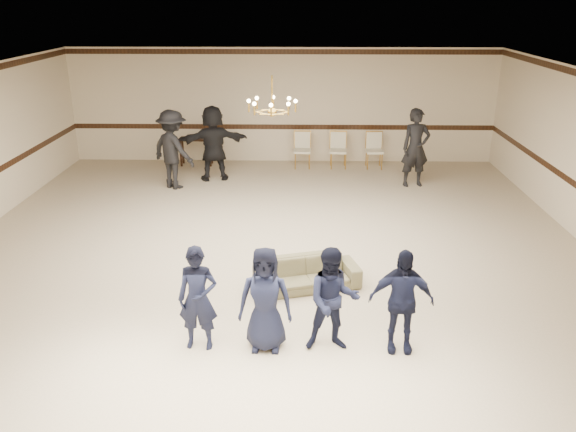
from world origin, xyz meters
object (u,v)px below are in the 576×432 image
Objects in this scene: boy_b at (265,299)px; boy_c at (333,300)px; boy_a at (198,299)px; chandelier at (272,94)px; adult_left at (173,150)px; console_table at (196,151)px; adult_right at (416,148)px; banquet_chair_mid at (338,151)px; banquet_chair_right at (374,151)px; boy_d at (401,301)px; settee at (307,273)px; banquet_chair_left at (302,150)px; adult_mid at (213,143)px.

boy_b and boy_c have the same top height.
chandelier is at bearing 79.68° from boy_a.
adult_left is 2.11× the size of console_table.
console_table is at bearing 113.87° from chandelier.
adult_right is at bearing 67.32° from boy_b.
chandelier reaches higher than banquet_chair_mid.
banquet_chair_mid is (-1.81, 1.59, -0.49)m from adult_right.
adult_left is 5.54m from banquet_chair_right.
console_table is at bearing -177.22° from banquet_chair_mid.
boy_d reaches higher than settee.
adult_left is at bearing 107.02° from boy_a.
chandelier reaches higher than boy_c.
boy_c reaches higher than settee.
boy_c is 1.59× the size of console_table.
chandelier is at bearing 162.30° from adult_left.
boy_d is 0.75× the size of adult_right.
settee is at bearing 52.73° from boy_a.
boy_d is 9.00m from banquet_chair_left.
boy_d is 0.75× the size of adult_mid.
boy_b reaches higher than banquet_chair_mid.
chandelier is 0.96× the size of banquet_chair_mid.
adult_right is at bearing -142.40° from adult_left.
console_table is at bearing 107.00° from boy_b.
chandelier is at bearing 92.66° from boy_b.
banquet_chair_mid is 4.01m from console_table.
boy_a is 9.23m from banquet_chair_mid.
adult_mid reaches higher than banquet_chair_left.
boy_b is 1.50× the size of banquet_chair_right.
settee is at bearing 127.02° from boy_d.
adult_mid is (-2.68, 7.72, 0.24)m from boy_c.
boy_d is (1.80, 0.00, 0.00)m from boy_b.
boy_a is 8.45m from adult_right.
adult_right is 1.85m from banquet_chair_right.
adult_left reaches higher than banquet_chair_left.
boy_b is 0.75× the size of adult_mid.
boy_d is 8.51m from adult_mid.
boy_c reaches higher than banquet_chair_right.
boy_a is at bearing -99.48° from banquet_chair_mid.
banquet_chair_right is (2.00, 0.00, 0.00)m from banquet_chair_left.
boy_c is (1.80, 0.00, 0.00)m from boy_a.
boy_d is at bearing 157.31° from adult_left.
boy_b is at bearing -177.86° from boy_d.
boy_c is at bearing -177.86° from boy_d.
boy_c is 0.75× the size of adult_mid.
banquet_chair_right is at bearing -125.28° from adult_left.
adult_right is (5.10, -0.40, 0.00)m from adult_mid.
boy_b is 7.93m from adult_mid.
console_table is at bearing 179.19° from banquet_chair_left.
boy_a is 1.00× the size of boy_b.
banquet_chair_mid is at bearing -173.19° from adult_mid.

